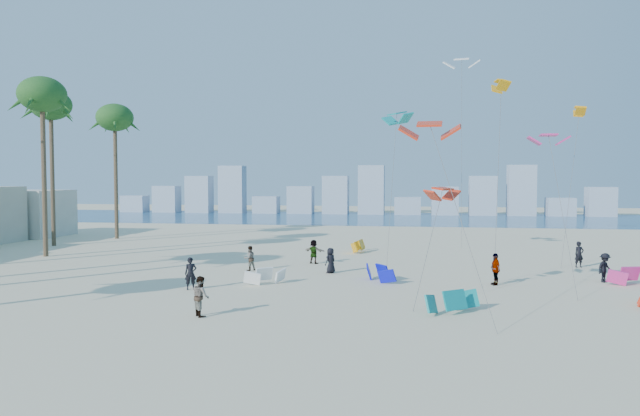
# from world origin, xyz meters

# --- Properties ---
(ground) EXTENTS (220.00, 220.00, 0.00)m
(ground) POSITION_xyz_m (0.00, 0.00, 0.00)
(ground) COLOR beige
(ground) RESTS_ON ground
(ocean) EXTENTS (220.00, 220.00, 0.00)m
(ocean) POSITION_xyz_m (0.00, 72.00, 0.01)
(ocean) COLOR navy
(ocean) RESTS_ON ground
(kitesurfer_near) EXTENTS (0.80, 0.67, 1.86)m
(kitesurfer_near) POSITION_xyz_m (-3.74, 11.12, 0.93)
(kitesurfer_near) COLOR black
(kitesurfer_near) RESTS_ON ground
(kitesurfer_mid) EXTENTS (1.13, 1.15, 1.87)m
(kitesurfer_mid) POSITION_xyz_m (-0.85, 4.95, 0.94)
(kitesurfer_mid) COLOR gray
(kitesurfer_mid) RESTS_ON ground
(kitesurfers_far) EXTENTS (23.98, 9.02, 1.91)m
(kitesurfers_far) POSITION_xyz_m (9.16, 19.18, 0.90)
(kitesurfers_far) COLOR black
(kitesurfers_far) RESTS_ON ground
(grounded_kites) EXTENTS (25.04, 25.73, 1.02)m
(grounded_kites) POSITION_xyz_m (10.43, 15.90, 0.47)
(grounded_kites) COLOR white
(grounded_kites) RESTS_ON ground
(flying_kites) EXTENTS (26.85, 33.64, 18.10)m
(flying_kites) POSITION_xyz_m (16.59, 21.33, 10.64)
(flying_kites) COLOR red
(flying_kites) RESTS_ON ground
(distant_skyline) EXTENTS (85.00, 3.00, 8.40)m
(distant_skyline) POSITION_xyz_m (-1.19, 82.00, 3.09)
(distant_skyline) COLOR #9EADBF
(distant_skyline) RESTS_ON ground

